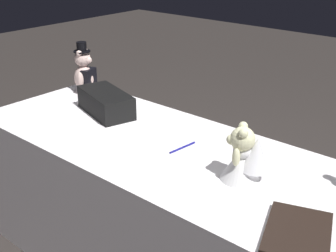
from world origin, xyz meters
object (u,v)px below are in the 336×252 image
at_px(teddy_bear_groom, 85,73).
at_px(guestbook, 298,233).
at_px(teddy_bear_bride, 245,156).
at_px(gift_case_black, 106,102).
at_px(signing_pen, 183,147).

xyz_separation_m(teddy_bear_groom, guestbook, (1.54, -0.45, -0.10)).
bearing_deg(teddy_bear_groom, teddy_bear_bride, -12.18).
height_order(teddy_bear_groom, gift_case_black, teddy_bear_groom).
relative_size(teddy_bear_groom, signing_pen, 1.88).
relative_size(teddy_bear_bride, signing_pen, 1.41).
bearing_deg(teddy_bear_bride, gift_case_black, 172.76).
bearing_deg(gift_case_black, guestbook, -14.03).
relative_size(teddy_bear_groom, teddy_bear_bride, 1.33).
relative_size(signing_pen, gift_case_black, 0.41).
xyz_separation_m(gift_case_black, guestbook, (1.20, -0.30, -0.05)).
height_order(teddy_bear_groom, signing_pen, teddy_bear_groom).
bearing_deg(signing_pen, teddy_bear_bride, -9.27).
relative_size(teddy_bear_groom, guestbook, 1.08).
bearing_deg(teddy_bear_groom, guestbook, -16.37).
height_order(teddy_bear_groom, guestbook, teddy_bear_groom).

